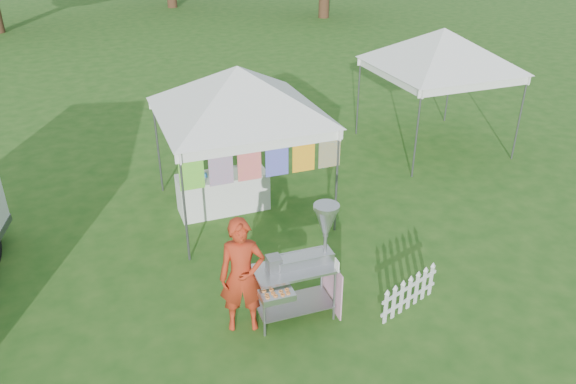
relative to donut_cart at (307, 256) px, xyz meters
name	(u,v)px	position (x,y,z in m)	size (l,w,h in m)	color
ground	(308,313)	(0.04, 0.03, -1.09)	(120.00, 120.00, 0.00)	#224F16
canopy_main	(237,66)	(0.04, 3.52, 1.90)	(4.24, 4.24, 3.45)	#59595E
canopy_right	(445,28)	(5.54, 5.03, 1.90)	(4.24, 4.24, 3.45)	#59595E
donut_cart	(307,256)	(0.00, 0.00, 0.00)	(1.34, 0.89, 1.85)	gray
vendor	(242,276)	(-0.97, 0.09, -0.17)	(0.67, 0.44, 1.83)	#A52B14
picket_fence	(409,293)	(1.54, -0.43, -0.80)	(1.20, 0.43, 0.56)	silver
display_table	(223,192)	(-0.34, 3.66, -0.69)	(1.80, 0.70, 0.79)	white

